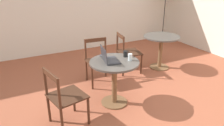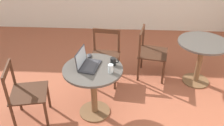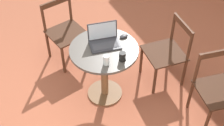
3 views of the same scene
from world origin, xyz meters
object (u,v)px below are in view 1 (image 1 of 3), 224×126
(chair_near_left, at_px, (64,97))
(chair_near_back, at_px, (98,61))
(cafe_table_near, at_px, (114,72))
(drinking_glass, at_px, (130,57))
(mouse, at_px, (102,55))
(cafe_table_mid, at_px, (161,44))
(chair_mid_left, at_px, (127,53))
(mug, at_px, (126,54))
(laptop, at_px, (109,58))

(chair_near_left, relative_size, chair_near_back, 1.00)
(cafe_table_near, height_order, drinking_glass, drinking_glass)
(chair_near_back, bearing_deg, mouse, -107.29)
(cafe_table_mid, bearing_deg, chair_near_back, -179.35)
(chair_near_left, xyz_separation_m, mouse, (0.77, 0.46, 0.31))
(mouse, bearing_deg, chair_near_back, 72.71)
(chair_mid_left, xyz_separation_m, drinking_glass, (-0.58, -1.04, 0.35))
(chair_near_back, xyz_separation_m, mouse, (-0.16, -0.52, 0.31))
(mouse, distance_m, mug, 0.38)
(chair_near_back, xyz_separation_m, mug, (0.17, -0.71, 0.35))
(chair_near_left, distance_m, drinking_glass, 1.14)
(cafe_table_near, distance_m, chair_mid_left, 1.27)
(chair_mid_left, xyz_separation_m, laptop, (-0.89, -0.93, 0.34))
(cafe_table_near, distance_m, chair_near_left, 0.88)
(chair_near_left, bearing_deg, drinking_glass, 5.27)
(chair_near_left, relative_size, chair_mid_left, 1.00)
(laptop, relative_size, mug, 3.37)
(mouse, bearing_deg, laptop, -88.61)
(chair_near_back, bearing_deg, chair_near_left, -133.51)
(cafe_table_near, height_order, laptop, laptop)
(cafe_table_near, height_order, chair_near_left, chair_near_left)
(chair_near_left, bearing_deg, cafe_table_near, 11.76)
(cafe_table_near, xyz_separation_m, mug, (0.25, 0.10, 0.23))
(chair_near_left, bearing_deg, chair_near_back, 46.49)
(mug, bearing_deg, laptop, -170.13)
(cafe_table_near, bearing_deg, mouse, 105.71)
(cafe_table_near, height_order, mug, mug)
(cafe_table_near, height_order, chair_near_back, chair_near_back)
(cafe_table_near, height_order, cafe_table_mid, same)
(laptop, distance_m, drinking_glass, 0.32)
(cafe_table_mid, relative_size, mouse, 7.62)
(chair_mid_left, bearing_deg, chair_near_left, -145.52)
(cafe_table_near, relative_size, laptop, 2.06)
(mug, bearing_deg, cafe_table_near, -159.31)
(cafe_table_mid, bearing_deg, chair_mid_left, 169.46)
(cafe_table_mid, xyz_separation_m, mug, (-1.32, -0.73, 0.23))
(chair_mid_left, bearing_deg, mouse, -142.66)
(chair_mid_left, distance_m, laptop, 1.33)
(chair_mid_left, xyz_separation_m, mug, (-0.56, -0.87, 0.35))
(cafe_table_mid, xyz_separation_m, laptop, (-1.65, -0.78, 0.23))
(laptop, height_order, mouse, laptop)
(chair_mid_left, relative_size, laptop, 2.26)
(chair_near_left, xyz_separation_m, laptop, (0.78, 0.22, 0.34))
(chair_near_back, bearing_deg, cafe_table_mid, 0.65)
(cafe_table_mid, bearing_deg, drinking_glass, -146.27)
(chair_near_left, xyz_separation_m, chair_mid_left, (1.66, 1.14, 0.00))
(cafe_table_mid, xyz_separation_m, drinking_glass, (-1.35, -0.90, 0.24))
(cafe_table_mid, distance_m, drinking_glass, 1.64)
(chair_near_left, height_order, chair_mid_left, same)
(chair_mid_left, bearing_deg, cafe_table_mid, -10.54)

